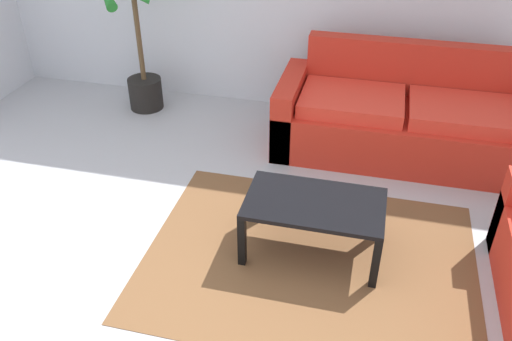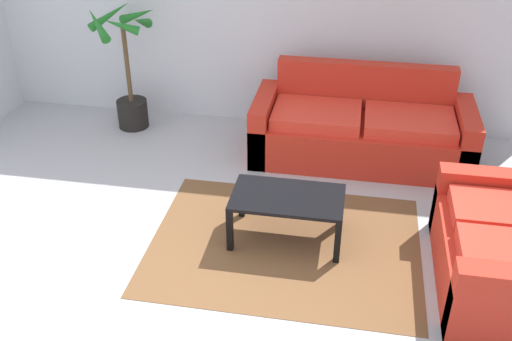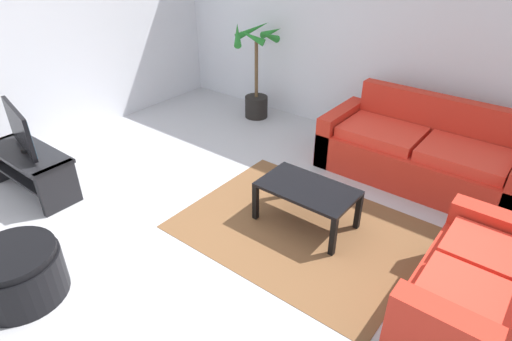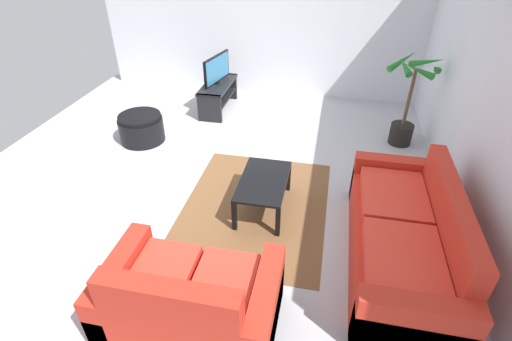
{
  "view_description": "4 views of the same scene",
  "coord_description": "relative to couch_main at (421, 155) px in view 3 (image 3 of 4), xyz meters",
  "views": [
    {
      "loc": [
        0.9,
        -2.0,
        2.49
      ],
      "look_at": [
        0.22,
        0.75,
        0.62
      ],
      "focal_mm": 37.3,
      "sensor_mm": 36.0,
      "label": 1
    },
    {
      "loc": [
        1.07,
        -3.19,
        3.04
      ],
      "look_at": [
        0.33,
        0.89,
        0.56
      ],
      "focal_mm": 41.64,
      "sensor_mm": 36.0,
      "label": 2
    },
    {
      "loc": [
        2.29,
        -2.14,
        2.58
      ],
      "look_at": [
        0.24,
        0.48,
        0.61
      ],
      "focal_mm": 29.81,
      "sensor_mm": 36.0,
      "label": 3
    },
    {
      "loc": [
        4.12,
        1.43,
        2.93
      ],
      "look_at": [
        0.56,
        0.69,
        0.5
      ],
      "focal_mm": 26.72,
      "sensor_mm": 36.0,
      "label": 4
    }
  ],
  "objects": [
    {
      "name": "tv_stand",
      "position": [
        -3.18,
        -2.83,
        0.02
      ],
      "size": [
        1.1,
        0.45,
        0.49
      ],
      "color": "black",
      "rests_on": "ground"
    },
    {
      "name": "tv",
      "position": [
        -3.18,
        -2.82,
        0.45
      ],
      "size": [
        0.8,
        0.21,
        0.49
      ],
      "color": "black",
      "rests_on": "tv_stand"
    },
    {
      "name": "potted_palm",
      "position": [
        -2.56,
        0.27,
        0.28
      ],
      "size": [
        0.74,
        0.79,
        1.36
      ],
      "color": "black",
      "rests_on": "ground"
    },
    {
      "name": "couch_loveseat",
      "position": [
        1.11,
        -1.79,
        -0.01
      ],
      "size": [
        0.9,
        1.41,
        0.9
      ],
      "color": "red",
      "rests_on": "ground"
    },
    {
      "name": "ground_plane",
      "position": [
        -1.17,
        -2.28,
        -0.3
      ],
      "size": [
        6.6,
        6.6,
        0.0
      ],
      "primitive_type": "plane",
      "color": "#B2B2B7"
    },
    {
      "name": "ottoman",
      "position": [
        -1.82,
        -3.66,
        -0.09
      ],
      "size": [
        0.68,
        0.68,
        0.43
      ],
      "color": "black",
      "rests_on": "ground"
    },
    {
      "name": "wall_back",
      "position": [
        -1.17,
        0.72,
        1.05
      ],
      "size": [
        6.0,
        0.06,
        2.7
      ],
      "primitive_type": "cube",
      "color": "silver",
      "rests_on": "ground"
    },
    {
      "name": "coffee_table",
      "position": [
        -0.55,
        -1.5,
        0.05
      ],
      "size": [
        0.91,
        0.53,
        0.42
      ],
      "color": "black",
      "rests_on": "ground"
    },
    {
      "name": "couch_main",
      "position": [
        0.0,
        0.0,
        0.0
      ],
      "size": [
        2.17,
        0.9,
        0.9
      ],
      "color": "red",
      "rests_on": "ground"
    },
    {
      "name": "area_rug",
      "position": [
        -0.55,
        -1.6,
        -0.3
      ],
      "size": [
        2.2,
        1.7,
        0.01
      ],
      "primitive_type": "cube",
      "color": "brown",
      "rests_on": "ground"
    },
    {
      "name": "wall_left",
      "position": [
        -4.17,
        -2.28,
        1.05
      ],
      "size": [
        0.06,
        6.0,
        2.7
      ],
      "primitive_type": "cube",
      "color": "silver",
      "rests_on": "ground"
    }
  ]
}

